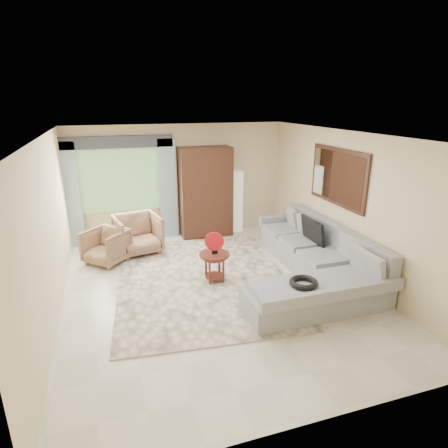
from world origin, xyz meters
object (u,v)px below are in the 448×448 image
object	(u,v)px
armchair_right	(138,234)
potted_plant	(93,238)
sectional_sofa	(314,265)
floor_lamp	(237,201)
armoire	(205,192)
armchair_left	(106,246)
coffee_table	(215,267)
tv_screen	(313,231)

from	to	relation	value
armchair_right	potted_plant	bearing A→B (deg)	142.71
sectional_sofa	floor_lamp	distance (m)	3.03
sectional_sofa	armoire	distance (m)	3.24
potted_plant	armoire	world-z (taller)	armoire
armoire	sectional_sofa	bearing A→B (deg)	-66.94
armchair_right	armchair_left	bearing A→B (deg)	-163.86
armchair_right	coffee_table	bearing A→B (deg)	-68.45
coffee_table	floor_lamp	xyz separation A→B (m)	(1.29, 2.49, 0.47)
armchair_right	armoire	size ratio (longest dim) A/B	0.43
coffee_table	floor_lamp	size ratio (longest dim) A/B	0.36
armchair_right	floor_lamp	size ratio (longest dim) A/B	0.60
armoire	floor_lamp	world-z (taller)	armoire
sectional_sofa	armchair_left	distance (m)	4.03
potted_plant	armoire	xyz separation A→B (m)	(2.57, 0.19, 0.79)
sectional_sofa	tv_screen	bearing A→B (deg)	64.59
sectional_sofa	potted_plant	world-z (taller)	sectional_sofa
coffee_table	armchair_left	world-z (taller)	armchair_left
armchair_right	armoire	world-z (taller)	armoire
tv_screen	coffee_table	size ratio (longest dim) A/B	1.38
tv_screen	floor_lamp	bearing A→B (deg)	106.29
tv_screen	potted_plant	size ratio (longest dim) A/B	1.43
tv_screen	armoire	world-z (taller)	armoire
potted_plant	floor_lamp	distance (m)	3.42
coffee_table	armchair_right	bearing A→B (deg)	123.04
armchair_left	potted_plant	xyz separation A→B (m)	(-0.26, 0.78, -0.08)
sectional_sofa	armchair_right	distance (m)	3.68
sectional_sofa	potted_plant	distance (m)	4.67
tv_screen	potted_plant	world-z (taller)	tv_screen
floor_lamp	tv_screen	bearing A→B (deg)	-73.71
armchair_left	floor_lamp	distance (m)	3.31
sectional_sofa	coffee_table	bearing A→B (deg)	164.74
coffee_table	potted_plant	size ratio (longest dim) A/B	1.04
armchair_right	floor_lamp	world-z (taller)	floor_lamp
potted_plant	floor_lamp	world-z (taller)	floor_lamp
tv_screen	armchair_right	bearing A→B (deg)	151.69
coffee_table	potted_plant	xyz separation A→B (m)	(-2.08, 2.23, -0.02)
sectional_sofa	armchair_right	world-z (taller)	sectional_sofa
floor_lamp	armchair_left	bearing A→B (deg)	-161.59
armchair_right	potted_plant	xyz separation A→B (m)	(-0.92, 0.44, -0.15)
coffee_table	sectional_sofa	bearing A→B (deg)	-15.26
tv_screen	sectional_sofa	bearing A→B (deg)	-115.41
sectional_sofa	armchair_left	bearing A→B (deg)	151.55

